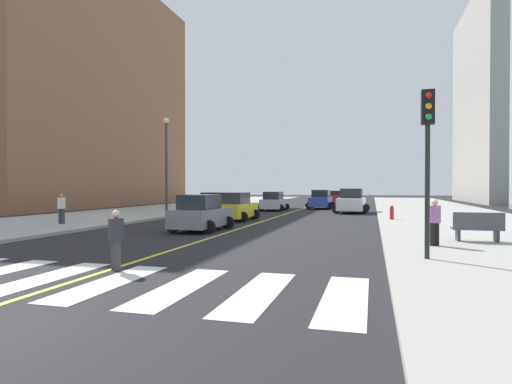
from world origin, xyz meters
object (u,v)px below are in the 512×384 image
(car_silver_fourth, at_px, (274,202))
(traffic_light_near_corner, at_px, (428,140))
(car_white_second, at_px, (352,201))
(car_gray_sixth, at_px, (201,214))
(pedestrian_waiting_east, at_px, (435,220))
(car_yellow_seventh, at_px, (235,207))
(pedestrian_walking_west, at_px, (62,207))
(car_blue_fifth, at_px, (321,200))
(park_bench, at_px, (478,227))
(car_red_nearest, at_px, (336,197))
(fire_hydrant, at_px, (392,213))
(car_green_third, at_px, (215,204))
(street_lamp, at_px, (166,157))
(pedestrian_crossing, at_px, (116,237))

(car_silver_fourth, xyz_separation_m, traffic_light_near_corner, (10.44, -25.47, 2.76))
(car_white_second, relative_size, car_gray_sixth, 1.13)
(car_silver_fourth, bearing_deg, pedestrian_waiting_east, -63.51)
(car_yellow_seventh, distance_m, pedestrian_walking_west, 10.45)
(car_blue_fifth, bearing_deg, park_bench, 110.23)
(car_silver_fourth, distance_m, pedestrian_walking_west, 20.13)
(car_red_nearest, xyz_separation_m, park_bench, (8.89, -42.99, -0.09))
(car_yellow_seventh, height_order, fire_hydrant, car_yellow_seventh)
(car_green_third, height_order, park_bench, car_green_third)
(car_red_nearest, bearing_deg, car_blue_fifth, 92.06)
(car_white_second, height_order, pedestrian_waiting_east, car_white_second)
(car_gray_sixth, height_order, street_lamp, street_lamp)
(pedestrian_waiting_east, bearing_deg, car_red_nearest, -116.47)
(car_blue_fifth, distance_m, street_lamp, 17.73)
(car_green_third, distance_m, car_yellow_seventh, 5.63)
(car_gray_sixth, height_order, traffic_light_near_corner, traffic_light_near_corner)
(car_red_nearest, xyz_separation_m, pedestrian_crossing, (-1.59, -50.89, 0.11))
(car_red_nearest, height_order, car_blue_fifth, car_blue_fifth)
(car_silver_fourth, bearing_deg, street_lamp, -122.26)
(car_gray_sixth, bearing_deg, car_silver_fourth, 93.38)
(car_white_second, relative_size, car_green_third, 1.16)
(car_blue_fifth, relative_size, fire_hydrant, 4.84)
(pedestrian_waiting_east, bearing_deg, park_bench, -172.42)
(pedestrian_waiting_east, xyz_separation_m, fire_hydrant, (-0.94, 12.13, -0.48))
(park_bench, distance_m, pedestrian_walking_west, 20.98)
(car_silver_fourth, distance_m, car_yellow_seventh, 11.94)
(car_gray_sixth, bearing_deg, car_blue_fifth, 83.73)
(park_bench, bearing_deg, car_green_third, 48.09)
(car_white_second, relative_size, fire_hydrant, 5.32)
(car_green_third, height_order, car_yellow_seventh, car_yellow_seventh)
(car_gray_sixth, relative_size, street_lamp, 0.57)
(car_red_nearest, height_order, pedestrian_walking_west, pedestrian_walking_west)
(car_blue_fifth, distance_m, pedestrian_walking_west, 26.00)
(traffic_light_near_corner, bearing_deg, car_white_second, -82.26)
(park_bench, distance_m, street_lamp, 22.31)
(fire_hydrant, bearing_deg, car_gray_sixth, -139.29)
(car_gray_sixth, bearing_deg, pedestrian_waiting_east, -18.25)
(car_green_third, bearing_deg, car_blue_fifth, 61.65)
(park_bench, bearing_deg, pedestrian_waiting_east, 131.89)
(car_yellow_seventh, xyz_separation_m, pedestrian_waiting_east, (10.91, -10.53, 0.19))
(car_silver_fourth, height_order, park_bench, car_silver_fourth)
(traffic_light_near_corner, bearing_deg, pedestrian_walking_west, -20.78)
(car_blue_fifth, height_order, car_yellow_seventh, car_blue_fifth)
(car_red_nearest, height_order, traffic_light_near_corner, traffic_light_near_corner)
(car_white_second, bearing_deg, car_green_third, 31.57)
(car_blue_fifth, xyz_separation_m, pedestrian_waiting_east, (7.21, -27.14, 0.16))
(car_green_third, distance_m, street_lamp, 5.27)
(car_red_nearest, bearing_deg, park_bench, 103.93)
(park_bench, relative_size, fire_hydrant, 2.04)
(pedestrian_crossing, bearing_deg, car_blue_fifth, 122.95)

